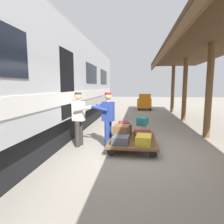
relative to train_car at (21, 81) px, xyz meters
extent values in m
plane|color=gray|center=(-3.68, 0.00, -2.06)|extent=(60.00, 60.00, 0.00)
cylinder|color=brown|center=(-6.12, -9.08, -0.36)|extent=(0.24, 0.24, 3.40)
cylinder|color=brown|center=(-6.12, -5.45, -0.36)|extent=(0.24, 0.24, 3.40)
cylinder|color=brown|center=(-6.12, -1.82, -0.36)|extent=(0.24, 0.24, 3.40)
cube|color=brown|center=(-4.57, 0.00, 1.19)|extent=(0.08, 18.95, 0.30)
cube|color=#B7BABF|center=(0.00, 0.00, 0.29)|extent=(3.00, 17.40, 2.90)
cube|color=black|center=(0.00, 0.00, -1.61)|extent=(2.55, 16.53, 0.90)
cube|color=#99999E|center=(0.00, 0.00, 1.84)|extent=(2.76, 17.06, 0.20)
cube|color=silver|center=(-1.51, 0.00, -0.51)|extent=(0.03, 17.06, 0.36)
cube|color=black|center=(-1.51, -6.09, 0.39)|extent=(0.02, 1.91, 0.84)
cube|color=black|center=(-1.51, -3.05, 0.39)|extent=(0.02, 1.91, 0.84)
cube|color=black|center=(-1.45, 0.00, -0.11)|extent=(0.12, 1.10, 2.00)
cube|color=brown|center=(-3.44, -0.24, -1.81)|extent=(1.41, 1.88, 0.07)
cylinder|color=black|center=(-4.00, 0.51, -1.95)|extent=(0.22, 0.05, 0.22)
cylinder|color=black|center=(-2.87, 0.51, -1.95)|extent=(0.22, 0.05, 0.22)
cylinder|color=black|center=(-4.00, -0.99, -1.95)|extent=(0.22, 0.05, 0.22)
cylinder|color=black|center=(-2.87, -0.99, -1.95)|extent=(0.22, 0.05, 0.22)
cube|color=black|center=(-3.12, -0.76, -1.63)|extent=(0.53, 0.66, 0.28)
cube|color=gold|center=(-3.75, 0.27, -1.65)|extent=(0.47, 0.63, 0.25)
cube|color=brown|center=(-3.12, -0.24, -1.68)|extent=(0.49, 0.63, 0.19)
cube|color=#CC6B23|center=(-3.75, -0.76, -1.69)|extent=(0.57, 0.67, 0.17)
cube|color=maroon|center=(-3.75, -0.24, -1.66)|extent=(0.49, 0.55, 0.23)
cube|color=#4C515B|center=(-3.12, 0.27, -1.67)|extent=(0.49, 0.57, 0.21)
cube|color=maroon|center=(-3.13, -0.77, -1.42)|extent=(0.40, 0.47, 0.15)
cube|color=brown|center=(-3.10, -0.22, -1.47)|extent=(0.53, 0.61, 0.23)
cube|color=beige|center=(-3.73, -0.75, -1.52)|extent=(0.34, 0.37, 0.17)
cube|color=#1E666B|center=(-3.74, -0.76, -1.31)|extent=(0.41, 0.50, 0.25)
cylinder|color=navy|center=(-2.68, -0.40, -1.65)|extent=(0.16, 0.16, 0.82)
cylinder|color=navy|center=(-2.65, -0.20, -1.65)|extent=(0.16, 0.16, 0.82)
cube|color=navy|center=(-2.66, -0.30, -0.94)|extent=(0.39, 0.28, 0.60)
cylinder|color=tan|center=(-2.66, -0.30, -0.61)|extent=(0.09, 0.09, 0.06)
sphere|color=tan|center=(-2.66, -0.30, -0.47)|extent=(0.22, 0.22, 0.22)
cylinder|color=#A51919|center=(-2.66, -0.30, -0.39)|extent=(0.21, 0.21, 0.06)
cylinder|color=navy|center=(-2.48, -0.50, -0.84)|extent=(0.54, 0.19, 0.21)
cylinder|color=navy|center=(-2.42, -0.19, -0.84)|extent=(0.54, 0.19, 0.21)
cylinder|color=#332D28|center=(-1.72, -0.12, -1.65)|extent=(0.16, 0.16, 0.82)
cylinder|color=#332D28|center=(-1.76, -0.31, -1.65)|extent=(0.16, 0.16, 0.82)
cube|color=silver|center=(-1.74, -0.21, -0.94)|extent=(0.40, 0.29, 0.60)
cylinder|color=tan|center=(-1.74, -0.21, -0.61)|extent=(0.09, 0.09, 0.06)
sphere|color=tan|center=(-1.74, -0.21, -0.47)|extent=(0.22, 0.22, 0.22)
cylinder|color=#332D28|center=(-1.74, -0.21, -0.39)|extent=(0.21, 0.21, 0.06)
cylinder|color=silver|center=(-1.92, -0.01, -0.84)|extent=(0.54, 0.21, 0.21)
cylinder|color=silver|center=(-1.99, -0.32, -0.84)|extent=(0.54, 0.21, 0.21)
cube|color=orange|center=(-4.15, -10.32, -1.51)|extent=(1.23, 1.78, 0.70)
cube|color=orange|center=(-4.15, -9.97, -1.01)|extent=(0.95, 0.77, 0.50)
cylinder|color=black|center=(-4.60, -9.72, -1.86)|extent=(0.12, 0.40, 0.40)
cylinder|color=black|center=(-3.70, -9.72, -1.86)|extent=(0.12, 0.40, 0.40)
cylinder|color=black|center=(-4.60, -10.92, -1.86)|extent=(0.12, 0.40, 0.40)
cylinder|color=black|center=(-3.70, -10.92, -1.86)|extent=(0.12, 0.40, 0.40)
camera|label=1|loc=(-3.57, 5.50, -0.18)|focal=30.57mm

